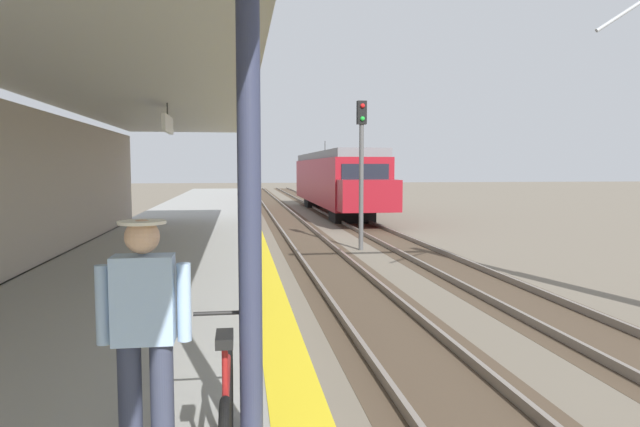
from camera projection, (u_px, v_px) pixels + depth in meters
station_platform at (172, 260)px, 14.88m from camera, size 5.00×80.00×0.91m
station_building_with_canopy at (31, 181)px, 9.78m from camera, size 4.85×24.00×4.43m
track_pair_nearest_platform at (315, 250)px, 19.49m from camera, size 2.34×120.00×0.16m
track_pair_middle at (410, 248)px, 19.97m from camera, size 2.34×120.00×0.16m
approaching_train at (335, 179)px, 35.47m from camera, size 2.93×19.60×4.76m
commuter_person at (145, 333)px, 3.59m from camera, size 0.59×0.30×1.67m
bicycle_beside_commuter at (227, 416)px, 3.64m from camera, size 0.48×1.82×1.04m
rail_signal_post at (361, 159)px, 19.57m from camera, size 0.32×0.34×5.20m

